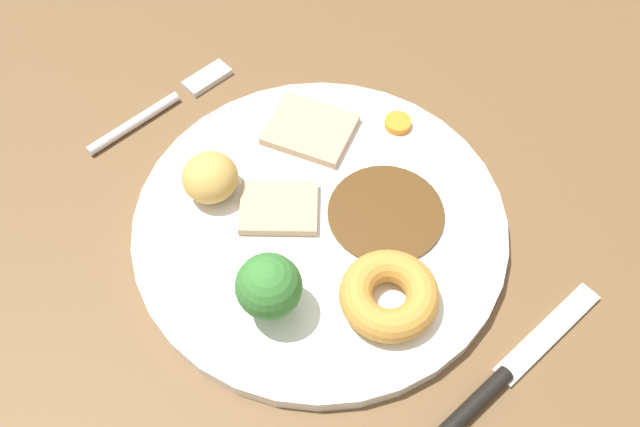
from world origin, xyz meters
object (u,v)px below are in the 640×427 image
(dinner_plate, at_px, (320,225))
(fork, at_px, (165,104))
(meat_slice_main, at_px, (279,208))
(carrot_coin_front, at_px, (398,123))
(broccoli_floret, at_px, (269,287))
(knife, at_px, (498,382))
(roast_potato_left, at_px, (210,177))
(meat_slice_under, at_px, (310,129))
(yorkshire_pudding, at_px, (389,295))

(dinner_plate, distance_m, fork, 0.19)
(meat_slice_main, bearing_deg, dinner_plate, 29.64)
(carrot_coin_front, bearing_deg, broccoli_floret, -75.03)
(dinner_plate, xyz_separation_m, broccoli_floret, (0.03, -0.08, 0.04))
(knife, bearing_deg, broccoli_floret, 120.20)
(roast_potato_left, bearing_deg, knife, 9.12)
(meat_slice_under, height_order, knife, meat_slice_under)
(dinner_plate, height_order, yorkshire_pudding, yorkshire_pudding)
(broccoli_floret, bearing_deg, meat_slice_under, 126.40)
(meat_slice_main, distance_m, carrot_coin_front, 0.13)
(fork, distance_m, knife, 0.37)
(meat_slice_main, bearing_deg, knife, 4.48)
(meat_slice_main, relative_size, broccoli_floret, 1.07)
(dinner_plate, relative_size, meat_slice_under, 4.25)
(roast_potato_left, xyz_separation_m, broccoli_floret, (0.11, -0.04, 0.01))
(broccoli_floret, height_order, knife, broccoli_floret)
(meat_slice_main, relative_size, fork, 0.40)
(meat_slice_main, distance_m, yorkshire_pudding, 0.12)
(dinner_plate, xyz_separation_m, carrot_coin_front, (-0.02, 0.12, 0.01))
(meat_slice_main, height_order, carrot_coin_front, meat_slice_main)
(knife, bearing_deg, meat_slice_under, 79.86)
(meat_slice_main, bearing_deg, carrot_coin_front, 87.07)
(broccoli_floret, xyz_separation_m, fork, (-0.22, 0.07, -0.04))
(meat_slice_main, xyz_separation_m, knife, (0.21, 0.02, -0.01))
(dinner_plate, height_order, carrot_coin_front, carrot_coin_front)
(dinner_plate, distance_m, meat_slice_main, 0.04)
(yorkshire_pudding, height_order, broccoli_floret, broccoli_floret)
(meat_slice_main, distance_m, roast_potato_left, 0.06)
(yorkshire_pudding, bearing_deg, knife, 8.66)
(carrot_coin_front, bearing_deg, roast_potato_left, -110.24)
(knife, bearing_deg, carrot_coin_front, 62.80)
(yorkshire_pudding, bearing_deg, dinner_plate, 170.38)
(yorkshire_pudding, distance_m, knife, 0.10)
(carrot_coin_front, bearing_deg, dinner_plate, -78.92)
(meat_slice_under, height_order, broccoli_floret, broccoli_floret)
(carrot_coin_front, bearing_deg, yorkshire_pudding, -50.18)
(dinner_plate, distance_m, meat_slice_under, 0.09)
(meat_slice_under, bearing_deg, knife, -12.95)
(roast_potato_left, bearing_deg, meat_slice_under, 83.80)
(yorkshire_pudding, relative_size, broccoli_floret, 1.28)
(dinner_plate, height_order, fork, dinner_plate)
(yorkshire_pudding, relative_size, fork, 0.48)
(roast_potato_left, distance_m, carrot_coin_front, 0.17)
(knife, bearing_deg, meat_slice_main, 97.29)
(dinner_plate, bearing_deg, knife, -0.15)
(carrot_coin_front, height_order, broccoli_floret, broccoli_floret)
(roast_potato_left, height_order, broccoli_floret, broccoli_floret)
(meat_slice_main, height_order, fork, meat_slice_main)
(yorkshire_pudding, xyz_separation_m, roast_potato_left, (-0.17, -0.03, 0.01))
(dinner_plate, height_order, meat_slice_main, meat_slice_main)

